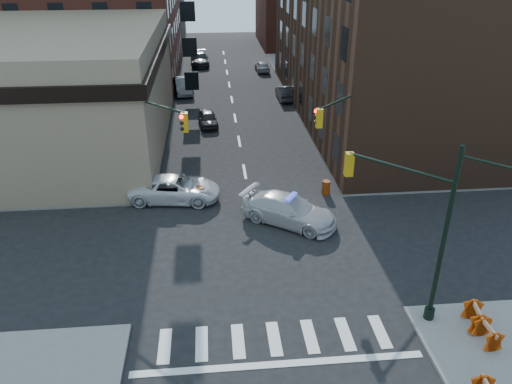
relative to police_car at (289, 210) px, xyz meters
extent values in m
plane|color=black|center=(-2.05, -2.59, -0.82)|extent=(140.00, 140.00, 0.00)
cube|color=gray|center=(-25.05, 30.16, -0.75)|extent=(34.00, 54.50, 0.15)
cube|color=gray|center=(20.95, 30.16, -0.75)|extent=(34.00, 54.50, 0.15)
cube|color=#857557|center=(-19.05, 13.91, 3.68)|extent=(22.00, 22.00, 9.00)
cube|color=#472A1C|center=(10.95, 19.91, 6.18)|extent=(14.00, 34.00, 14.00)
cube|color=maroon|center=(11.95, 55.41, 5.18)|extent=(16.00, 16.00, 12.00)
cylinder|color=black|center=(4.75, -8.89, 3.33)|extent=(0.20, 0.20, 8.00)
cylinder|color=black|center=(4.75, -8.89, -0.42)|extent=(0.44, 0.44, 0.50)
cylinder|color=black|center=(3.16, -7.30, 5.83)|extent=(3.27, 3.27, 0.12)
cube|color=#BF8C0C|center=(1.57, -5.71, 5.33)|extent=(0.35, 0.35, 1.05)
sphere|color=#FF0C05|center=(1.73, -5.55, 5.68)|extent=(0.22, 0.22, 0.22)
sphere|color=black|center=(1.73, -5.55, 5.35)|extent=(0.22, 0.22, 0.22)
sphere|color=black|center=(1.73, -5.55, 5.02)|extent=(0.22, 0.22, 0.22)
cylinder|color=black|center=(5.60, -9.74, 6.93)|extent=(1.91, 1.91, 0.10)
cylinder|color=black|center=(-8.85, 3.71, 3.33)|extent=(0.20, 0.20, 8.00)
cylinder|color=black|center=(-8.85, 3.71, -0.42)|extent=(0.44, 0.44, 0.50)
cylinder|color=black|center=(-7.26, 2.12, 5.83)|extent=(3.27, 3.27, 0.12)
cube|color=#BF8C0C|center=(-5.67, 0.53, 5.33)|extent=(0.35, 0.35, 1.05)
sphere|color=#FF0C05|center=(-5.82, 0.37, 5.68)|extent=(0.22, 0.22, 0.22)
sphere|color=black|center=(-5.82, 0.37, 5.35)|extent=(0.22, 0.22, 0.22)
sphere|color=black|center=(-5.82, 0.37, 5.02)|extent=(0.22, 0.22, 0.22)
cylinder|color=black|center=(4.75, 3.71, 3.33)|extent=(0.20, 0.20, 8.00)
cylinder|color=black|center=(4.75, 3.71, -0.42)|extent=(0.44, 0.44, 0.50)
cylinder|color=black|center=(3.16, 2.12, 5.83)|extent=(3.27, 3.27, 0.12)
cube|color=#BF8C0C|center=(1.57, 0.53, 5.33)|extent=(0.35, 0.35, 1.05)
sphere|color=#FF0C05|center=(1.41, 0.68, 5.68)|extent=(0.22, 0.22, 0.22)
sphere|color=black|center=(1.41, 0.68, 5.35)|extent=(0.22, 0.22, 0.22)
sphere|color=black|center=(1.41, 0.68, 5.02)|extent=(0.22, 0.22, 0.22)
cylinder|color=black|center=(5.45, 23.41, 0.63)|extent=(0.24, 0.24, 2.60)
sphere|color=#944815|center=(5.45, 23.41, 2.68)|extent=(3.00, 3.00, 3.00)
cylinder|color=black|center=(5.45, 31.41, 0.63)|extent=(0.24, 0.24, 2.60)
sphere|color=#944815|center=(5.45, 31.41, 2.68)|extent=(3.00, 3.00, 3.00)
imported|color=#BBBABF|center=(0.00, 0.00, 0.00)|extent=(5.98, 5.14, 1.65)
imported|color=silver|center=(-6.74, 3.50, -0.04)|extent=(5.95, 3.27, 1.58)
imported|color=black|center=(-4.55, 17.49, -0.17)|extent=(1.91, 3.97, 1.31)
imported|color=gray|center=(-7.05, 28.26, 0.00)|extent=(2.36, 5.19, 1.65)
imported|color=black|center=(-5.43, 41.53, -0.01)|extent=(2.60, 5.74, 1.63)
imported|color=black|center=(3.45, 24.91, -0.10)|extent=(1.64, 4.42, 1.44)
imported|color=#999CA2|center=(2.39, 37.45, -0.16)|extent=(1.73, 3.94, 1.32)
imported|color=black|center=(-9.70, 5.89, 0.22)|extent=(0.77, 0.66, 1.79)
imported|color=black|center=(-12.94, 6.09, 0.16)|extent=(1.03, 0.96, 1.68)
imported|color=#1E232E|center=(-12.24, 3.41, 0.33)|extent=(1.28, 0.94, 2.02)
cylinder|color=#E55A0A|center=(2.95, 3.41, -0.36)|extent=(0.68, 0.68, 0.92)
cylinder|color=#C33609|center=(-5.15, 3.01, -0.29)|extent=(0.69, 0.69, 1.07)
camera|label=1|loc=(-4.27, -24.93, 13.96)|focal=35.00mm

